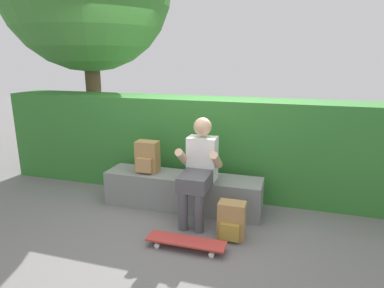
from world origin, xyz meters
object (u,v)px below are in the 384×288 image
bench_main (182,191)px  skateboard_near_person (186,242)px  backpack_on_ground (232,221)px  backpack_on_bench (147,157)px  person_skater (199,167)px

bench_main → skateboard_near_person: bench_main is taller
skateboard_near_person → backpack_on_ground: bearing=40.1°
bench_main → backpack_on_ground: 0.91m
skateboard_near_person → backpack_on_bench: size_ratio=2.00×
skateboard_near_person → backpack_on_ground: backpack_on_ground is taller
bench_main → skateboard_near_person: bearing=-69.5°
skateboard_near_person → backpack_on_ground: 0.53m
bench_main → person_skater: size_ratio=1.66×
person_skater → backpack_on_ground: person_skater is taller
person_skater → bench_main: bearing=142.6°
backpack_on_ground → backpack_on_bench: bearing=155.4°
bench_main → backpack_on_ground: size_ratio=4.93×
bench_main → skateboard_near_person: (0.33, -0.89, -0.14)m
skateboard_near_person → backpack_on_ground: (0.39, 0.33, 0.12)m
backpack_on_bench → person_skater: bearing=-15.2°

